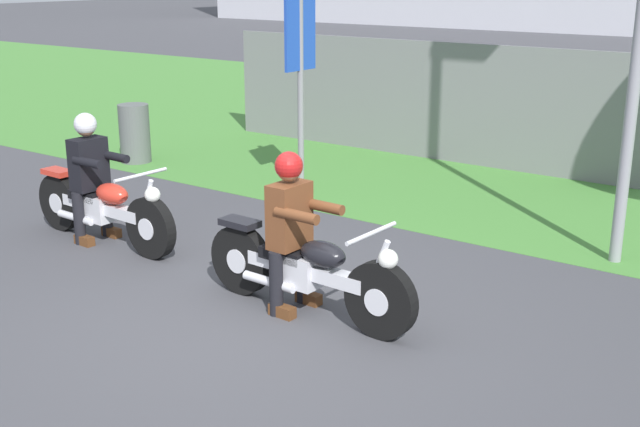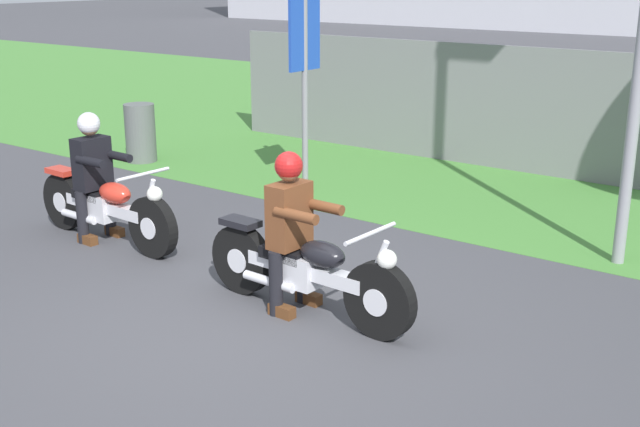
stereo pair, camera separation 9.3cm
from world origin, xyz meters
The scene contains 9 objects.
ground centered at (0.00, 0.00, 0.00)m, with size 120.00×120.00×0.00m, color #424247.
grass_verge centered at (0.00, 9.06, 0.00)m, with size 60.00×12.00×0.01m, color #478438.
motorcycle_lead centered at (0.20, 0.54, 0.39)m, with size 2.17×0.66×0.88m.
rider_lead centered at (0.03, 0.55, 0.82)m, with size 0.56×0.48×1.40m.
motorcycle_follow centered at (-2.70, 0.76, 0.39)m, with size 2.18×0.66×0.88m.
rider_follow centered at (-2.87, 0.77, 0.82)m, with size 0.56×0.48×1.40m.
trash_can centered at (-5.36, 3.57, 0.44)m, with size 0.46×0.46×0.89m, color #595E5B.
sign_banner centered at (-2.28, 3.72, 1.72)m, with size 0.08×0.60×2.60m.
fence_segment centered at (-2.11, 6.46, 0.90)m, with size 7.00×0.06×1.80m, color slate.
Camera 1 is at (4.06, -4.59, 2.85)m, focal length 45.43 mm.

